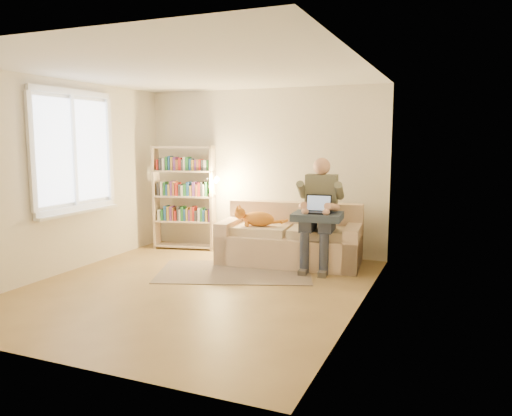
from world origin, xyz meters
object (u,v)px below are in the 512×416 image
at_px(laptop, 321,208).
at_px(bookshelf, 184,192).
at_px(person, 320,207).
at_px(sofa, 290,242).
at_px(cat, 255,218).

height_order(laptop, bookshelf, bookshelf).
xyz_separation_m(person, bookshelf, (-2.39, 0.36, 0.08)).
bearing_deg(bookshelf, sofa, -19.31).
distance_m(laptop, bookshelf, 2.50).
bearing_deg(sofa, laptop, -31.75).
height_order(sofa, person, person).
bearing_deg(cat, bookshelf, 157.77).
xyz_separation_m(sofa, cat, (-0.48, -0.18, 0.35)).
relative_size(sofa, laptop, 5.59).
relative_size(cat, laptop, 1.89).
relative_size(person, laptop, 4.09).
distance_m(person, cat, 0.97).
distance_m(cat, bookshelf, 1.54).
relative_size(person, bookshelf, 0.91).
height_order(cat, laptop, laptop).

